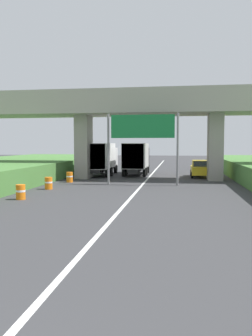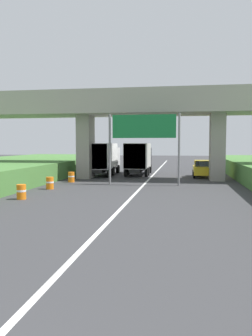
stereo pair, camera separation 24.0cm
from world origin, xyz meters
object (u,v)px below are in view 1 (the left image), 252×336
truck_black (137,157)px  construction_barrel_3 (49,183)px  construction_barrel_4 (70,177)px  overhead_highway_sign (143,132)px  construction_barrel_5 (84,173)px  truck_white (102,157)px  construction_barrel_2 (21,192)px  car_yellow (200,169)px

truck_black → construction_barrel_3: bearing=-111.2°
construction_barrel_4 → overhead_highway_sign: bearing=-7.9°
overhead_highway_sign → construction_barrel_3: bearing=-149.8°
construction_barrel_5 → overhead_highway_sign: bearing=-40.7°
truck_black → construction_barrel_5: size_ratio=8.11×
construction_barrel_3 → construction_barrel_5: 9.47m
construction_barrel_3 → overhead_highway_sign: bearing=30.2°
overhead_highway_sign → construction_barrel_4: bearing=172.1°
overhead_highway_sign → construction_barrel_4: 7.65m
truck_white → construction_barrel_2: 16.71m
truck_white → construction_barrel_3: size_ratio=8.11×
construction_barrel_2 → construction_barrel_4: 9.47m
truck_black → construction_barrel_4: (-4.95, -8.20, -1.47)m
truck_white → construction_barrel_4: 7.39m
car_yellow → construction_barrel_3: (-11.71, -11.24, -0.40)m
car_yellow → construction_barrel_2: 19.75m
car_yellow → construction_barrel_3: size_ratio=4.56×
truck_black → construction_barrel_5: (-4.98, -3.47, -1.47)m
car_yellow → truck_white: bearing=176.6°
overhead_highway_sign → construction_barrel_3: 8.57m
overhead_highway_sign → construction_barrel_5: bearing=139.3°
construction_barrel_5 → construction_barrel_2: bearing=-89.8°
car_yellow → construction_barrel_2: car_yellow is taller
truck_white → construction_barrel_5: truck_white is taller
truck_white → construction_barrel_3: truck_white is taller
construction_barrel_4 → construction_barrel_3: bearing=-90.9°
truck_white → car_yellow: size_ratio=1.78×
construction_barrel_2 → construction_barrel_4: same height
construction_barrel_2 → construction_barrel_5: size_ratio=1.00×
car_yellow → construction_barrel_5: (-11.67, -1.77, -0.40)m
construction_barrel_4 → construction_barrel_5: bearing=90.4°
car_yellow → overhead_highway_sign: bearing=-124.6°
overhead_highway_sign → truck_black: size_ratio=0.81×
construction_barrel_3 → truck_black: bearing=68.8°
truck_white → construction_barrel_2: (-1.29, -16.59, -1.47)m
truck_black → truck_white: 3.80m
truck_black → construction_barrel_5: bearing=-145.2°
construction_barrel_2 → construction_barrel_4: bearing=90.1°
truck_white → construction_barrel_3: (-1.38, -11.86, -1.47)m
car_yellow → construction_barrel_2: bearing=-126.0°
truck_black → construction_barrel_2: 18.41m
overhead_highway_sign → car_yellow: overhead_highway_sign is taller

